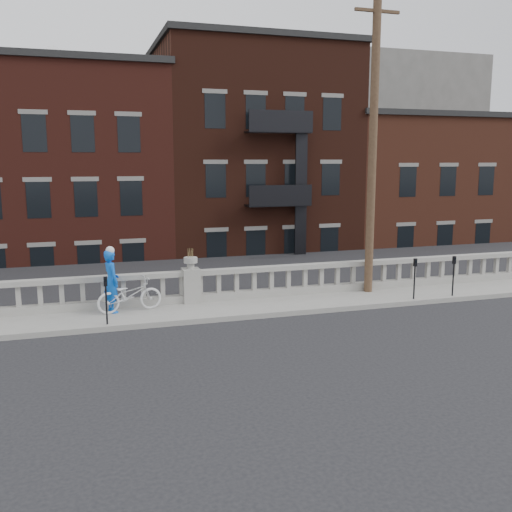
# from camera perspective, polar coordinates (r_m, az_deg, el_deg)

# --- Properties ---
(ground) EXTENTS (120.00, 120.00, 0.00)m
(ground) POSITION_cam_1_polar(r_m,az_deg,el_deg) (14.97, -3.56, -8.71)
(ground) COLOR black
(ground) RESTS_ON ground
(sidewalk) EXTENTS (32.00, 2.20, 0.15)m
(sidewalk) POSITION_cam_1_polar(r_m,az_deg,el_deg) (17.76, -5.89, -5.54)
(sidewalk) COLOR gray
(sidewalk) RESTS_ON ground
(balustrade) EXTENTS (28.00, 0.34, 1.03)m
(balustrade) POSITION_cam_1_polar(r_m,az_deg,el_deg) (18.53, -6.51, -3.11)
(balustrade) COLOR gray
(balustrade) RESTS_ON sidewalk
(planter_pedestal) EXTENTS (0.55, 0.55, 1.76)m
(planter_pedestal) POSITION_cam_1_polar(r_m,az_deg,el_deg) (18.49, -6.52, -2.54)
(planter_pedestal) COLOR gray
(planter_pedestal) RESTS_ON sidewalk
(lower_level) EXTENTS (80.00, 44.00, 20.80)m
(lower_level) POSITION_cam_1_polar(r_m,az_deg,el_deg) (37.12, -11.34, 6.23)
(lower_level) COLOR #605E59
(lower_level) RESTS_ON ground
(utility_pole) EXTENTS (1.60, 0.28, 10.00)m
(utility_pole) POSITION_cam_1_polar(r_m,az_deg,el_deg) (19.87, 11.60, 10.96)
(utility_pole) COLOR #422D1E
(utility_pole) RESTS_ON sidewalk
(parking_meter_a) EXTENTS (0.10, 0.09, 1.36)m
(parking_meter_a) POSITION_cam_1_polar(r_m,az_deg,el_deg) (16.40, -14.77, -3.78)
(parking_meter_a) COLOR black
(parking_meter_a) RESTS_ON sidewalk
(parking_meter_b) EXTENTS (0.10, 0.09, 1.36)m
(parking_meter_b) POSITION_cam_1_polar(r_m,az_deg,el_deg) (19.44, 15.59, -1.74)
(parking_meter_b) COLOR black
(parking_meter_b) RESTS_ON sidewalk
(parking_meter_c) EXTENTS (0.10, 0.09, 1.36)m
(parking_meter_c) POSITION_cam_1_polar(r_m,az_deg,el_deg) (20.29, 19.15, -1.45)
(parking_meter_c) COLOR black
(parking_meter_c) RESTS_ON sidewalk
(bicycle) EXTENTS (2.06, 1.05, 1.03)m
(bicycle) POSITION_cam_1_polar(r_m,az_deg,el_deg) (17.70, -12.53, -3.80)
(bicycle) COLOR silver
(bicycle) RESTS_ON sidewalk
(cyclist) EXTENTS (0.62, 0.79, 1.90)m
(cyclist) POSITION_cam_1_polar(r_m,az_deg,el_deg) (17.67, -14.26, -2.45)
(cyclist) COLOR blue
(cyclist) RESTS_ON sidewalk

